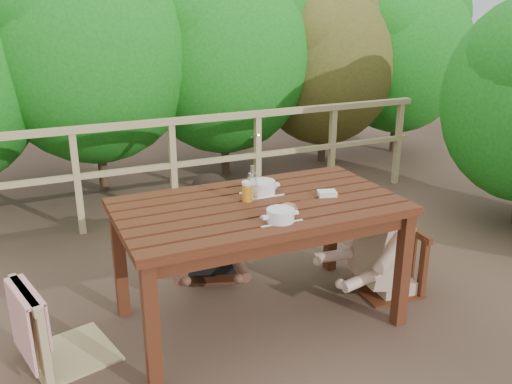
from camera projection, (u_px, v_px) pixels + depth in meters
name	position (u px, v px, depth m)	size (l,w,h in m)	color
ground	(259.00, 318.00, 3.71)	(60.00, 60.00, 0.00)	brown
table	(259.00, 264.00, 3.57)	(1.79, 1.01, 0.83)	#3D1C0E
chair_left	(63.00, 283.00, 3.15)	(0.49, 0.49, 0.99)	tan
chair_far	(211.00, 213.00, 4.20)	(0.50, 0.50, 1.00)	#3D1C0E
chair_right	(389.00, 234.00, 3.93)	(0.45, 0.45, 0.90)	#3D1C0E
woman	(210.00, 193.00, 4.16)	(0.53, 0.65, 1.31)	black
diner_right	(395.00, 207.00, 3.88)	(0.53, 0.65, 1.31)	tan
railing	(173.00, 170.00, 5.26)	(5.60, 0.10, 1.01)	tan
hedge_row	(172.00, 16.00, 5.98)	(6.60, 1.60, 3.80)	#166516
soup_near	(280.00, 216.00, 3.13)	(0.27, 0.27, 0.09)	white
soup_far	(262.00, 188.00, 3.59)	(0.30, 0.30, 0.10)	white
bread_roll	(287.00, 208.00, 3.28)	(0.12, 0.09, 0.07)	#A7693A
beer_glass	(248.00, 192.00, 3.44)	(0.07, 0.07, 0.14)	#EAAA12
bottle	(253.00, 185.00, 3.42)	(0.06, 0.06, 0.25)	white
tumbler	(292.00, 212.00, 3.21)	(0.07, 0.07, 0.08)	white
butter_tub	(327.00, 195.00, 3.54)	(0.12, 0.08, 0.05)	silver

